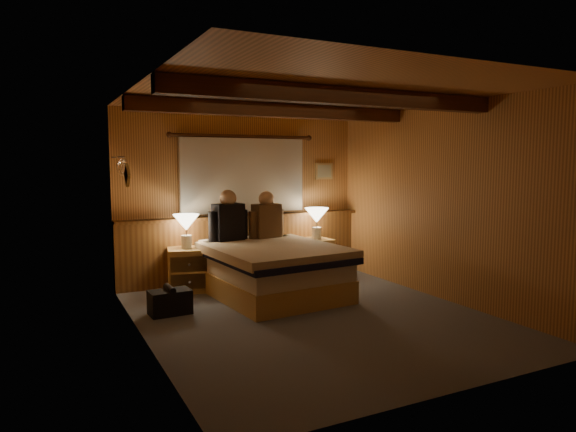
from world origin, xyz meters
TOP-DOWN VIEW (x-y plane):
  - floor at (0.00, 0.00)m, footprint 4.20×4.20m
  - ceiling at (0.00, 0.00)m, footprint 4.20×4.20m
  - wall_back at (0.00, 2.10)m, footprint 3.60×0.00m
  - wall_left at (-1.80, 0.00)m, footprint 0.00×4.20m
  - wall_right at (1.80, 0.00)m, footprint 0.00×4.20m
  - wall_front at (0.00, -2.10)m, footprint 3.60×0.00m
  - wainscot at (0.00, 2.04)m, footprint 3.60×0.23m
  - curtain_window at (0.00, 2.03)m, footprint 2.18×0.09m
  - ceiling_beams at (0.00, 0.15)m, footprint 3.60×1.65m
  - coat_rail at (-1.72, 1.58)m, footprint 0.05×0.55m
  - framed_print at (1.35, 2.08)m, footprint 0.30×0.04m
  - bed at (-0.03, 1.04)m, footprint 1.61×2.00m
  - nightstand_left at (-0.91, 1.74)m, footprint 0.60×0.56m
  - nightstand_right at (0.98, 1.75)m, footprint 0.53×0.48m
  - lamp_left at (-0.92, 1.76)m, footprint 0.34×0.34m
  - lamp_right at (1.02, 1.72)m, footprint 0.35×0.35m
  - person_left at (-0.37, 1.67)m, footprint 0.57×0.29m
  - person_right at (0.20, 1.68)m, footprint 0.55×0.28m
  - duffel_bag at (-1.38, 0.80)m, footprint 0.46×0.29m

SIDE VIEW (x-z plane):
  - floor at x=0.00m, z-range 0.00..0.00m
  - duffel_bag at x=-1.38m, z-range -0.02..0.30m
  - nightstand_right at x=0.98m, z-range 0.00..0.56m
  - nightstand_left at x=-0.91m, z-range 0.00..0.57m
  - bed at x=-0.03m, z-range 0.01..0.66m
  - wainscot at x=0.00m, z-range 0.02..0.96m
  - lamp_left at x=-0.92m, z-range 0.66..1.10m
  - lamp_right at x=1.02m, z-range 0.65..1.12m
  - person_right at x=0.20m, z-range 0.57..1.25m
  - person_left at x=-0.37m, z-range 0.57..1.28m
  - wall_left at x=-1.80m, z-range -0.90..3.30m
  - wall_right at x=1.80m, z-range -0.90..3.30m
  - wall_back at x=0.00m, z-range -0.60..3.00m
  - wall_front at x=0.00m, z-range -0.60..3.00m
  - curtain_window at x=0.00m, z-range 0.96..2.08m
  - framed_print at x=1.35m, z-range 1.43..1.68m
  - coat_rail at x=-1.72m, z-range 1.55..1.79m
  - ceiling_beams at x=0.00m, z-range 2.23..2.39m
  - ceiling at x=0.00m, z-range 2.40..2.40m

